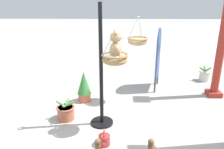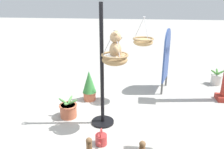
{
  "view_description": "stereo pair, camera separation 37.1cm",
  "coord_description": "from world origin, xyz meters",
  "px_view_note": "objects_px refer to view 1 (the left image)",
  "views": [
    {
      "loc": [
        3.75,
        0.09,
        2.41
      ],
      "look_at": [
        0.01,
        0.03,
        1.07
      ],
      "focal_mm": 36.19,
      "sensor_mm": 36.0,
      "label": 1
    },
    {
      "loc": [
        3.72,
        0.46,
        2.41
      ],
      "look_at": [
        0.01,
        0.03,
        1.07
      ],
      "focal_mm": 36.19,
      "sensor_mm": 36.0,
      "label": 2
    }
  ],
  "objects_px": {
    "display_pole_central": "(101,90)",
    "watering_can": "(104,140)",
    "potted_plant_fern_front": "(204,75)",
    "display_sign_board": "(158,54)",
    "teddy_bear": "(116,47)",
    "hanging_basket_with_teddy": "(115,59)",
    "potted_plant_tall_leafy": "(66,112)",
    "hanging_basket_left_high": "(138,41)",
    "potted_plant_flowering_red": "(84,87)",
    "greenhouse_pillar_right": "(222,41)"
  },
  "relations": [
    {
      "from": "potted_plant_flowering_red",
      "to": "hanging_basket_left_high",
      "type": "bearing_deg",
      "value": 92.93
    },
    {
      "from": "potted_plant_flowering_red",
      "to": "potted_plant_fern_front",
      "type": "bearing_deg",
      "value": 112.61
    },
    {
      "from": "greenhouse_pillar_right",
      "to": "hanging_basket_with_teddy",
      "type": "bearing_deg",
      "value": -58.99
    },
    {
      "from": "teddy_bear",
      "to": "display_sign_board",
      "type": "distance_m",
      "value": 2.33
    },
    {
      "from": "greenhouse_pillar_right",
      "to": "watering_can",
      "type": "distance_m",
      "value": 3.57
    },
    {
      "from": "hanging_basket_with_teddy",
      "to": "teddy_bear",
      "type": "height_order",
      "value": "hanging_basket_with_teddy"
    },
    {
      "from": "greenhouse_pillar_right",
      "to": "display_sign_board",
      "type": "height_order",
      "value": "greenhouse_pillar_right"
    },
    {
      "from": "hanging_basket_left_high",
      "to": "watering_can",
      "type": "distance_m",
      "value": 2.29
    },
    {
      "from": "hanging_basket_with_teddy",
      "to": "hanging_basket_left_high",
      "type": "distance_m",
      "value": 1.3
    },
    {
      "from": "display_pole_central",
      "to": "potted_plant_tall_leafy",
      "type": "bearing_deg",
      "value": -101.46
    },
    {
      "from": "teddy_bear",
      "to": "watering_can",
      "type": "height_order",
      "value": "teddy_bear"
    },
    {
      "from": "hanging_basket_with_teddy",
      "to": "potted_plant_fern_front",
      "type": "height_order",
      "value": "hanging_basket_with_teddy"
    },
    {
      "from": "potted_plant_fern_front",
      "to": "display_sign_board",
      "type": "bearing_deg",
      "value": -69.33
    },
    {
      "from": "display_pole_central",
      "to": "potted_plant_tall_leafy",
      "type": "relative_size",
      "value": 5.4
    },
    {
      "from": "display_pole_central",
      "to": "watering_can",
      "type": "xyz_separation_m",
      "value": [
        0.68,
        0.08,
        -0.62
      ]
    },
    {
      "from": "display_pole_central",
      "to": "potted_plant_flowering_red",
      "type": "height_order",
      "value": "display_pole_central"
    },
    {
      "from": "teddy_bear",
      "to": "potted_plant_fern_front",
      "type": "height_order",
      "value": "teddy_bear"
    },
    {
      "from": "hanging_basket_left_high",
      "to": "potted_plant_flowering_red",
      "type": "bearing_deg",
      "value": -87.07
    },
    {
      "from": "teddy_bear",
      "to": "watering_can",
      "type": "relative_size",
      "value": 1.36
    },
    {
      "from": "hanging_basket_with_teddy",
      "to": "potted_plant_tall_leafy",
      "type": "xyz_separation_m",
      "value": [
        -0.3,
        -0.99,
        -1.2
      ]
    },
    {
      "from": "greenhouse_pillar_right",
      "to": "watering_can",
      "type": "bearing_deg",
      "value": -52.65
    },
    {
      "from": "teddy_bear",
      "to": "hanging_basket_left_high",
      "type": "relative_size",
      "value": 0.76
    },
    {
      "from": "hanging_basket_with_teddy",
      "to": "teddy_bear",
      "type": "relative_size",
      "value": 1.27
    },
    {
      "from": "teddy_bear",
      "to": "greenhouse_pillar_right",
      "type": "relative_size",
      "value": 0.17
    },
    {
      "from": "display_pole_central",
      "to": "hanging_basket_with_teddy",
      "type": "bearing_deg",
      "value": 59.04
    },
    {
      "from": "potted_plant_tall_leafy",
      "to": "greenhouse_pillar_right",
      "type": "bearing_deg",
      "value": 108.94
    },
    {
      "from": "hanging_basket_left_high",
      "to": "potted_plant_flowering_red",
      "type": "height_order",
      "value": "hanging_basket_left_high"
    },
    {
      "from": "potted_plant_fern_front",
      "to": "watering_can",
      "type": "bearing_deg",
      "value": -42.35
    },
    {
      "from": "watering_can",
      "to": "potted_plant_fern_front",
      "type": "bearing_deg",
      "value": 137.65
    },
    {
      "from": "display_sign_board",
      "to": "potted_plant_flowering_red",
      "type": "bearing_deg",
      "value": -65.84
    },
    {
      "from": "teddy_bear",
      "to": "potted_plant_tall_leafy",
      "type": "xyz_separation_m",
      "value": [
        -0.3,
        -1.01,
        -1.41
      ]
    },
    {
      "from": "potted_plant_fern_front",
      "to": "potted_plant_tall_leafy",
      "type": "xyz_separation_m",
      "value": [
        2.23,
        -3.61,
        -0.01
      ]
    },
    {
      "from": "teddy_bear",
      "to": "potted_plant_tall_leafy",
      "type": "relative_size",
      "value": 1.1
    },
    {
      "from": "hanging_basket_with_teddy",
      "to": "teddy_bear",
      "type": "xyz_separation_m",
      "value": [
        0.0,
        0.02,
        0.21
      ]
    },
    {
      "from": "potted_plant_fern_front",
      "to": "greenhouse_pillar_right",
      "type": "bearing_deg",
      "value": -7.69
    },
    {
      "from": "potted_plant_tall_leafy",
      "to": "watering_can",
      "type": "relative_size",
      "value": 1.24
    },
    {
      "from": "potted_plant_fern_front",
      "to": "display_sign_board",
      "type": "height_order",
      "value": "display_sign_board"
    },
    {
      "from": "potted_plant_fern_front",
      "to": "display_sign_board",
      "type": "distance_m",
      "value": 1.79
    },
    {
      "from": "potted_plant_fern_front",
      "to": "potted_plant_tall_leafy",
      "type": "distance_m",
      "value": 4.24
    },
    {
      "from": "hanging_basket_left_high",
      "to": "watering_can",
      "type": "bearing_deg",
      "value": -21.03
    },
    {
      "from": "hanging_basket_left_high",
      "to": "teddy_bear",
      "type": "bearing_deg",
      "value": -21.44
    },
    {
      "from": "teddy_bear",
      "to": "potted_plant_flowering_red",
      "type": "bearing_deg",
      "value": -146.79
    },
    {
      "from": "hanging_basket_with_teddy",
      "to": "greenhouse_pillar_right",
      "type": "bearing_deg",
      "value": 121.01
    },
    {
      "from": "potted_plant_tall_leafy",
      "to": "display_sign_board",
      "type": "relative_size",
      "value": 0.27
    },
    {
      "from": "potted_plant_tall_leafy",
      "to": "display_sign_board",
      "type": "height_order",
      "value": "display_sign_board"
    },
    {
      "from": "potted_plant_tall_leafy",
      "to": "hanging_basket_left_high",
      "type": "bearing_deg",
      "value": 121.23
    },
    {
      "from": "potted_plant_flowering_red",
      "to": "teddy_bear",
      "type": "bearing_deg",
      "value": 33.21
    },
    {
      "from": "display_pole_central",
      "to": "potted_plant_flowering_red",
      "type": "relative_size",
      "value": 3.19
    },
    {
      "from": "display_pole_central",
      "to": "teddy_bear",
      "type": "bearing_deg",
      "value": 61.22
    },
    {
      "from": "display_pole_central",
      "to": "greenhouse_pillar_right",
      "type": "bearing_deg",
      "value": 116.16
    }
  ]
}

